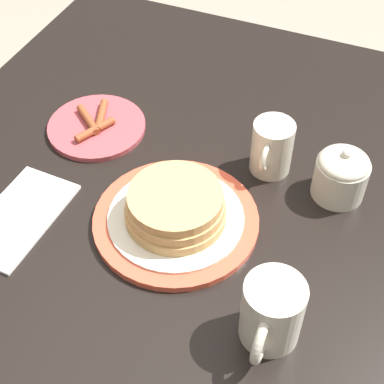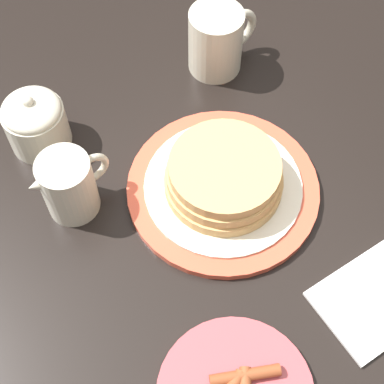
% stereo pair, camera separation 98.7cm
% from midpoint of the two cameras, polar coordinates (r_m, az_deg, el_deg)
% --- Properties ---
extents(ground_plane, '(8.00, 8.00, 0.00)m').
position_cam_midpoint_polar(ground_plane, '(1.43, -8.07, -32.52)').
color(ground_plane, gray).
extents(dining_table, '(1.14, 1.06, 0.72)m').
position_cam_midpoint_polar(dining_table, '(0.83, -14.15, -33.31)').
color(dining_table, black).
rests_on(dining_table, ground_plane).
extents(pancake_plate, '(0.26, 0.26, 0.07)m').
position_cam_midpoint_polar(pancake_plate, '(0.69, -12.94, -34.67)').
color(pancake_plate, '#DB5138').
rests_on(pancake_plate, dining_table).
extents(coffee_mug, '(0.12, 0.08, 0.10)m').
position_cam_midpoint_polar(coffee_mug, '(0.68, -11.40, -15.04)').
color(coffee_mug, beige).
rests_on(coffee_mug, dining_table).
extents(creamer_pitcher, '(0.11, 0.07, 0.10)m').
position_cam_midpoint_polar(creamer_pitcher, '(0.73, -32.19, -32.88)').
color(creamer_pitcher, beige).
rests_on(creamer_pitcher, dining_table).
extents(sugar_bowl, '(0.09, 0.09, 0.09)m').
position_cam_midpoint_polar(sugar_bowl, '(0.76, -33.59, -23.92)').
color(sugar_bowl, beige).
rests_on(sugar_bowl, dining_table).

